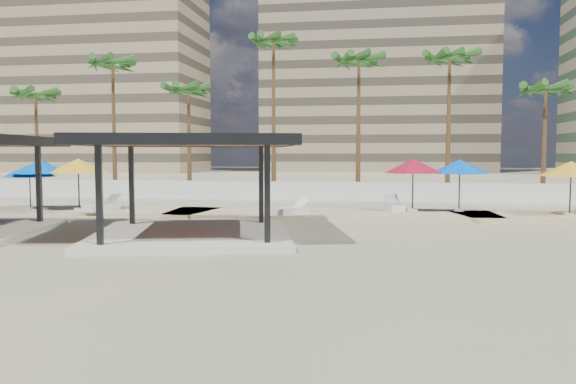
# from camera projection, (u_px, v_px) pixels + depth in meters

# --- Properties ---
(ground) EXTENTS (200.00, 200.00, 0.00)m
(ground) POSITION_uv_depth(u_px,v_px,m) (260.00, 235.00, 21.07)
(ground) COLOR tan
(ground) RESTS_ON ground
(promenade) EXTENTS (44.45, 7.97, 0.24)m
(promenade) POSITION_uv_depth(u_px,v_px,m) (330.00, 213.00, 28.30)
(promenade) COLOR #C6B284
(promenade) RESTS_ON ground
(boundary_wall) EXTENTS (56.00, 0.30, 1.20)m
(boundary_wall) POSITION_uv_depth(u_px,v_px,m) (311.00, 191.00, 36.79)
(boundary_wall) COLOR silver
(boundary_wall) RESTS_ON ground
(building_west) EXTENTS (34.00, 16.00, 32.40)m
(building_west) POSITION_uv_depth(u_px,v_px,m) (98.00, 80.00, 93.61)
(building_west) COLOR #937F60
(building_west) RESTS_ON ground
(building_mid) EXTENTS (38.00, 16.00, 30.40)m
(building_mid) POSITION_uv_depth(u_px,v_px,m) (377.00, 88.00, 96.28)
(building_mid) COLOR #847259
(building_mid) RESTS_ON ground
(pavilion_central) EXTENTS (8.81, 8.81, 3.69)m
(pavilion_central) POSITION_uv_depth(u_px,v_px,m) (191.00, 177.00, 20.31)
(pavilion_central) COLOR beige
(pavilion_central) RESTS_ON ground
(umbrella_a) EXTENTS (2.85, 2.85, 2.30)m
(umbrella_a) POSITION_uv_depth(u_px,v_px,m) (29.00, 171.00, 28.98)
(umbrella_a) COLOR beige
(umbrella_a) RESTS_ON promenade
(umbrella_b) EXTENTS (3.48, 3.48, 2.62)m
(umbrella_b) POSITION_uv_depth(u_px,v_px,m) (78.00, 166.00, 28.28)
(umbrella_b) COLOR beige
(umbrella_b) RESTS_ON promenade
(umbrella_c) EXTENTS (3.80, 3.80, 2.63)m
(umbrella_c) POSITION_uv_depth(u_px,v_px,m) (413.00, 166.00, 27.90)
(umbrella_c) COLOR beige
(umbrella_c) RESTS_ON promenade
(umbrella_d) EXTENTS (3.17, 3.17, 2.59)m
(umbrella_d) POSITION_uv_depth(u_px,v_px,m) (460.00, 167.00, 27.89)
(umbrella_d) COLOR beige
(umbrella_d) RESTS_ON promenade
(umbrella_e) EXTENTS (3.66, 3.66, 2.53)m
(umbrella_e) POSITION_uv_depth(u_px,v_px,m) (571.00, 169.00, 25.82)
(umbrella_e) COLOR beige
(umbrella_e) RESTS_ON promenade
(umbrella_f) EXTENTS (3.16, 3.16, 2.56)m
(umbrella_f) POSITION_uv_depth(u_px,v_px,m) (41.00, 167.00, 28.61)
(umbrella_f) COLOR beige
(umbrella_f) RESTS_ON promenade
(lounger_a) EXTENTS (1.28, 2.20, 0.79)m
(lounger_a) POSITION_uv_depth(u_px,v_px,m) (102.00, 207.00, 28.28)
(lounger_a) COLOR white
(lounger_a) RESTS_ON promenade
(lounger_b) EXTENTS (1.67, 2.02, 0.76)m
(lounger_b) POSITION_uv_depth(u_px,v_px,m) (293.00, 210.00, 26.74)
(lounger_b) COLOR white
(lounger_b) RESTS_ON promenade
(lounger_c) EXTENTS (1.03, 2.15, 0.78)m
(lounger_c) POSITION_uv_depth(u_px,v_px,m) (394.00, 206.00, 28.52)
(lounger_c) COLOR white
(lounger_c) RESTS_ON promenade
(palm_a) EXTENTS (3.00, 3.00, 8.27)m
(palm_a) POSITION_uv_depth(u_px,v_px,m) (36.00, 98.00, 41.91)
(palm_a) COLOR brown
(palm_a) RESTS_ON ground
(palm_b) EXTENTS (3.00, 3.00, 10.47)m
(palm_b) POSITION_uv_depth(u_px,v_px,m) (113.00, 69.00, 41.21)
(palm_b) COLOR brown
(palm_b) RESTS_ON ground
(palm_c) EXTENTS (3.00, 3.00, 8.40)m
(palm_c) POSITION_uv_depth(u_px,v_px,m) (189.00, 94.00, 39.81)
(palm_c) COLOR brown
(palm_c) RESTS_ON ground
(palm_d) EXTENTS (3.00, 3.00, 11.78)m
(palm_d) POSITION_uv_depth(u_px,v_px,m) (273.00, 48.00, 39.43)
(palm_d) COLOR brown
(palm_d) RESTS_ON ground
(palm_e) EXTENTS (3.00, 3.00, 10.19)m
(palm_e) POSITION_uv_depth(u_px,v_px,m) (359.00, 66.00, 38.10)
(palm_e) COLOR brown
(palm_e) RESTS_ON ground
(palm_f) EXTENTS (3.00, 3.00, 10.27)m
(palm_f) POSITION_uv_depth(u_px,v_px,m) (450.00, 63.00, 37.34)
(palm_f) COLOR brown
(palm_f) RESTS_ON ground
(palm_g) EXTENTS (3.00, 3.00, 8.02)m
(palm_g) POSITION_uv_depth(u_px,v_px,m) (546.00, 93.00, 36.15)
(palm_g) COLOR brown
(palm_g) RESTS_ON ground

